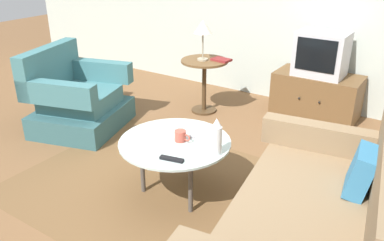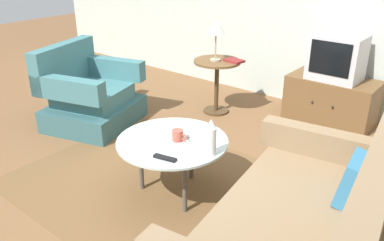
{
  "view_description": "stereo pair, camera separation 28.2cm",
  "coord_description": "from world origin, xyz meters",
  "px_view_note": "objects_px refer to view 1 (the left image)",
  "views": [
    {
      "loc": [
        1.71,
        -2.17,
        1.87
      ],
      "look_at": [
        0.09,
        0.28,
        0.55
      ],
      "focal_mm": 37.5,
      "sensor_mm": 36.0,
      "label": 1
    },
    {
      "loc": [
        1.94,
        -2.0,
        1.87
      ],
      "look_at": [
        0.09,
        0.28,
        0.55
      ],
      "focal_mm": 37.5,
      "sensor_mm": 36.0,
      "label": 2
    }
  ],
  "objects_px": {
    "armchair": "(77,101)",
    "vase": "(216,137)",
    "tv_stand": "(316,95)",
    "mug": "(181,136)",
    "coffee_table": "(175,145)",
    "tv_remote_dark": "(172,159)",
    "tv_remote_silver": "(201,137)",
    "table_lamp": "(203,28)",
    "television": "(321,54)",
    "side_table": "(204,75)",
    "book": "(221,60)",
    "couch": "(314,225)"
  },
  "relations": [
    {
      "from": "coffee_table",
      "to": "mug",
      "type": "relative_size",
      "value": 6.49
    },
    {
      "from": "tv_stand",
      "to": "book",
      "type": "xyz_separation_m",
      "value": [
        -0.97,
        -0.52,
        0.39
      ]
    },
    {
      "from": "vase",
      "to": "book",
      "type": "distance_m",
      "value": 1.89
    },
    {
      "from": "mug",
      "to": "armchair",
      "type": "bearing_deg",
      "value": 165.58
    },
    {
      "from": "table_lamp",
      "to": "tv_remote_silver",
      "type": "bearing_deg",
      "value": -58.24
    },
    {
      "from": "tv_remote_dark",
      "to": "tv_remote_silver",
      "type": "relative_size",
      "value": 1.04
    },
    {
      "from": "tv_stand",
      "to": "mug",
      "type": "bearing_deg",
      "value": -100.07
    },
    {
      "from": "tv_remote_silver",
      "to": "book",
      "type": "xyz_separation_m",
      "value": [
        -0.69,
        1.51,
        0.16
      ]
    },
    {
      "from": "mug",
      "to": "tv_remote_dark",
      "type": "bearing_deg",
      "value": -66.98
    },
    {
      "from": "armchair",
      "to": "couch",
      "type": "distance_m",
      "value": 2.85
    },
    {
      "from": "coffee_table",
      "to": "television",
      "type": "bearing_deg",
      "value": 78.95
    },
    {
      "from": "side_table",
      "to": "book",
      "type": "xyz_separation_m",
      "value": [
        0.18,
        0.08,
        0.19
      ]
    },
    {
      "from": "tv_stand",
      "to": "book",
      "type": "relative_size",
      "value": 4.16
    },
    {
      "from": "tv_remote_dark",
      "to": "television",
      "type": "bearing_deg",
      "value": -108.39
    },
    {
      "from": "coffee_table",
      "to": "tv_remote_dark",
      "type": "xyz_separation_m",
      "value": [
        0.16,
        -0.25,
        0.05
      ]
    },
    {
      "from": "vase",
      "to": "mug",
      "type": "relative_size",
      "value": 2.08
    },
    {
      "from": "armchair",
      "to": "vase",
      "type": "xyz_separation_m",
      "value": [
        1.99,
        -0.45,
        0.3
      ]
    },
    {
      "from": "coffee_table",
      "to": "tv_remote_dark",
      "type": "bearing_deg",
      "value": -58.18
    },
    {
      "from": "side_table",
      "to": "vase",
      "type": "distance_m",
      "value": 1.93
    },
    {
      "from": "side_table",
      "to": "tv_remote_dark",
      "type": "distance_m",
      "value": 2.04
    },
    {
      "from": "coffee_table",
      "to": "vase",
      "type": "relative_size",
      "value": 3.13
    },
    {
      "from": "tv_remote_silver",
      "to": "armchair",
      "type": "bearing_deg",
      "value": 142.45
    },
    {
      "from": "tv_stand",
      "to": "table_lamp",
      "type": "xyz_separation_m",
      "value": [
        -1.16,
        -0.62,
        0.74
      ]
    },
    {
      "from": "side_table",
      "to": "vase",
      "type": "bearing_deg",
      "value": -55.53
    },
    {
      "from": "armchair",
      "to": "tv_remote_dark",
      "type": "bearing_deg",
      "value": 51.91
    },
    {
      "from": "coffee_table",
      "to": "table_lamp",
      "type": "xyz_separation_m",
      "value": [
        -0.74,
        1.56,
        0.55
      ]
    },
    {
      "from": "vase",
      "to": "tv_remote_dark",
      "type": "distance_m",
      "value": 0.35
    },
    {
      "from": "couch",
      "to": "coffee_table",
      "type": "bearing_deg",
      "value": 73.9
    },
    {
      "from": "armchair",
      "to": "table_lamp",
      "type": "bearing_deg",
      "value": 124.82
    },
    {
      "from": "armchair",
      "to": "tv_remote_dark",
      "type": "distance_m",
      "value": 1.93
    },
    {
      "from": "table_lamp",
      "to": "television",
      "type": "bearing_deg",
      "value": 27.19
    },
    {
      "from": "couch",
      "to": "armchair",
      "type": "bearing_deg",
      "value": 69.41
    },
    {
      "from": "side_table",
      "to": "vase",
      "type": "xyz_separation_m",
      "value": [
        1.09,
        -1.58,
        0.15
      ]
    },
    {
      "from": "tv_stand",
      "to": "tv_remote_dark",
      "type": "relative_size",
      "value": 5.3
    },
    {
      "from": "couch",
      "to": "tv_remote_dark",
      "type": "xyz_separation_m",
      "value": [
        -1.0,
        -0.09,
        0.19
      ]
    },
    {
      "from": "side_table",
      "to": "vase",
      "type": "height_order",
      "value": "vase"
    },
    {
      "from": "television",
      "to": "tv_stand",
      "type": "bearing_deg",
      "value": 90.0
    },
    {
      "from": "couch",
      "to": "vase",
      "type": "height_order",
      "value": "couch"
    },
    {
      "from": "tv_remote_silver",
      "to": "tv_remote_dark",
      "type": "bearing_deg",
      "value": -115.21
    },
    {
      "from": "coffee_table",
      "to": "tv_stand",
      "type": "xyz_separation_m",
      "value": [
        0.42,
        2.18,
        -0.19
      ]
    },
    {
      "from": "vase",
      "to": "coffee_table",
      "type": "bearing_deg",
      "value": -179.43
    },
    {
      "from": "couch",
      "to": "vase",
      "type": "distance_m",
      "value": 0.86
    },
    {
      "from": "book",
      "to": "television",
      "type": "bearing_deg",
      "value": 34.35
    },
    {
      "from": "table_lamp",
      "to": "mug",
      "type": "xyz_separation_m",
      "value": [
        0.78,
        -1.54,
        -0.47
      ]
    },
    {
      "from": "mug",
      "to": "tv_remote_silver",
      "type": "relative_size",
      "value": 0.77
    },
    {
      "from": "coffee_table",
      "to": "side_table",
      "type": "height_order",
      "value": "side_table"
    },
    {
      "from": "coffee_table",
      "to": "mug",
      "type": "height_order",
      "value": "mug"
    },
    {
      "from": "coffee_table",
      "to": "tv_remote_silver",
      "type": "bearing_deg",
      "value": 48.19
    },
    {
      "from": "coffee_table",
      "to": "side_table",
      "type": "bearing_deg",
      "value": 114.54
    },
    {
      "from": "couch",
      "to": "tv_stand",
      "type": "relative_size",
      "value": 1.92
    }
  ]
}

